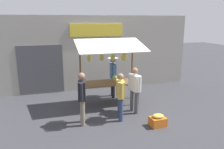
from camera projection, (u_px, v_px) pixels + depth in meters
ground_plane at (110, 104)px, 8.83m from camera, size 40.00×40.00×0.00m
street_backdrop at (96, 53)px, 10.46m from camera, size 9.00×0.30×3.40m
market_stall at (110, 65)px, 8.50m from camera, size 2.50×1.46×2.50m
vendor_with_sunhat at (113, 74)px, 9.38m from camera, size 0.44×0.71×1.71m
shopper_in_grey_tee at (120, 94)px, 7.23m from camera, size 0.29×0.67×1.56m
shopper_with_ponytail at (82, 95)px, 6.91m from camera, size 0.31×0.70×1.66m
shopper_in_striped_shirt at (135, 87)px, 7.81m from camera, size 0.32×0.68×1.62m
produce_crate_near at (158, 120)px, 6.94m from camera, size 0.49×0.40×0.39m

